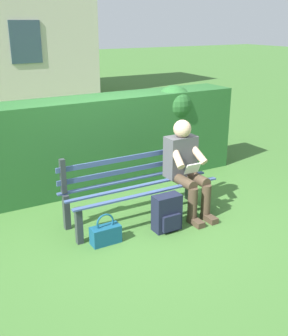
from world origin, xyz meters
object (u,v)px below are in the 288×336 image
Objects in this scene: person_seated at (186,165)px; handbag at (106,234)px; park_bench at (137,185)px; backpack at (167,213)px.

person_seated is 1.34m from handbag.
park_bench is 0.65m from person_seated.
backpack is 0.76m from handbag.
handbag is at bearing -5.38° from backpack.
handbag is at bearing 11.03° from person_seated.
person_seated is at bearing -168.97° from handbag.
park_bench is 4.39× the size of backpack.
backpack is at bearing 104.77° from park_bench.
handbag is at bearing 33.81° from park_bench.
park_bench reaches higher than handbag.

